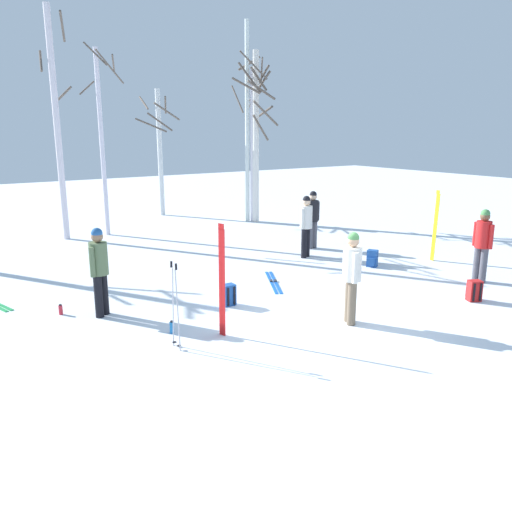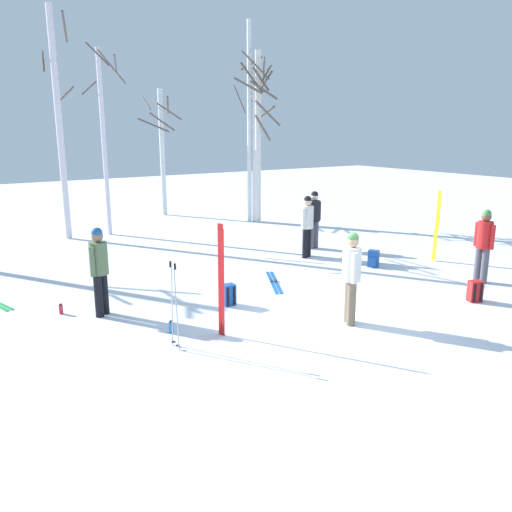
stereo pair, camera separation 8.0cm
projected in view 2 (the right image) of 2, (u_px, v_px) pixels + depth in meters
ground_plane at (327, 323)px, 9.63m from camera, size 60.00×60.00×0.00m
person_0 at (484, 241)px, 11.94m from camera, size 0.34×0.52×1.72m
person_1 at (351, 272)px, 9.38m from camera, size 0.34×0.47×1.72m
person_2 at (314, 216)px, 15.36m from camera, size 0.52×0.34×1.72m
person_3 at (99, 266)px, 9.81m from camera, size 0.43×0.36×1.72m
person_4 at (307, 223)px, 14.29m from camera, size 0.48×0.34×1.72m
ski_pair_planted_0 at (437, 226)px, 13.89m from camera, size 0.05×0.18×1.91m
ski_pair_planted_1 at (221, 281)px, 8.83m from camera, size 0.06×0.14×1.97m
ski_pair_lying_1 at (274, 282)px, 12.15m from camera, size 0.98×1.66×0.05m
ski_poles_0 at (174, 303)px, 8.36m from camera, size 0.07×0.27×1.45m
backpack_0 at (475, 291)px, 10.79m from camera, size 0.32×0.34×0.44m
backpack_1 at (373, 259)px, 13.47m from camera, size 0.34×0.33×0.44m
backpack_2 at (228, 295)px, 10.55m from camera, size 0.26×0.29×0.44m
water_bottle_0 at (171, 327)px, 9.14m from camera, size 0.08×0.08×0.23m
water_bottle_1 at (61, 309)px, 10.07m from camera, size 0.08×0.08×0.21m
birch_tree_1 at (59, 124)px, 16.11m from camera, size 0.94×1.08×7.08m
birch_tree_2 at (104, 138)px, 16.87m from camera, size 1.37×1.38×6.05m
birch_tree_3 at (162, 149)px, 20.92m from camera, size 1.66×1.60×5.01m
birch_tree_4 at (250, 121)px, 19.24m from camera, size 1.38×1.26×7.25m
birch_tree_5 at (256, 142)px, 19.38m from camera, size 1.58×1.34×5.78m
birch_tree_6 at (258, 134)px, 19.24m from camera, size 1.26×1.27×6.21m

